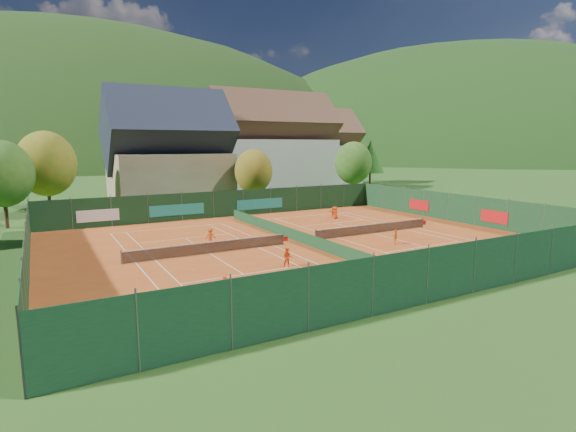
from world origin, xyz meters
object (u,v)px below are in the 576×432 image
at_px(hotel_block_a, 272,149).
at_px(player_left_mid, 287,258).
at_px(chalet, 169,156).
at_px(player_right_near, 395,237).
at_px(player_right_far_b, 333,212).
at_px(ball_hopper, 490,246).
at_px(hotel_block_b, 316,153).
at_px(player_left_near, 226,289).
at_px(player_right_far_a, 336,213).
at_px(player_left_far, 210,236).

relative_size(hotel_block_a, player_left_mid, 15.69).
distance_m(chalet, hotel_block_a, 19.94).
relative_size(player_right_near, player_right_far_b, 0.98).
relative_size(ball_hopper, player_right_far_b, 0.62).
xyz_separation_m(hotel_block_b, ball_hopper, (-19.09, -54.33, -6.06)).
bearing_deg(player_left_near, player_left_mid, 0.12).
relative_size(hotel_block_b, player_right_far_a, 12.35).
distance_m(player_left_mid, player_right_near, 11.40).
xyz_separation_m(chalet, player_right_far_b, (12.90, -20.83, -5.98)).
xyz_separation_m(hotel_block_b, player_right_near, (-23.47, -48.61, -5.99)).
bearing_deg(player_right_far_b, player_left_near, 48.08).
height_order(hotel_block_a, player_right_near, hotel_block_a).
height_order(ball_hopper, player_right_far_a, player_right_far_a).
bearing_deg(player_left_near, player_right_far_a, 7.76).
height_order(player_left_near, player_left_far, player_left_near).
distance_m(player_left_far, player_right_far_a, 17.48).
bearing_deg(hotel_block_b, player_right_near, -115.77).
bearing_deg(player_right_far_b, player_left_far, 24.56).
distance_m(player_left_near, player_right_far_b, 28.80).
distance_m(hotel_block_a, player_left_far, 40.70).
xyz_separation_m(player_left_mid, player_right_near, (11.27, 1.74, -0.06)).
bearing_deg(player_right_far_a, hotel_block_a, -108.23).
bearing_deg(player_right_far_b, ball_hopper, 97.35).
height_order(ball_hopper, player_left_near, player_left_near).
xyz_separation_m(player_left_mid, player_right_far_a, (14.47, 14.84, 0.01)).
relative_size(ball_hopper, player_right_near, 0.63).
relative_size(player_left_near, player_left_far, 1.09).
distance_m(hotel_block_b, player_right_near, 54.31).
relative_size(player_left_mid, player_left_far, 0.99).
relative_size(player_left_near, player_left_mid, 1.10).
bearing_deg(hotel_block_b, player_right_far_a, -119.71).
relative_size(chalet, player_left_mid, 11.76).
distance_m(player_left_far, player_right_near, 15.41).
xyz_separation_m(player_right_near, player_right_far_a, (3.21, 13.09, 0.07)).
height_order(chalet, ball_hopper, chalet).
distance_m(hotel_block_b, ball_hopper, 57.91).
xyz_separation_m(hotel_block_b, player_right_far_a, (-20.27, -35.52, -5.92)).
bearing_deg(chalet, ball_hopper, -70.97).
xyz_separation_m(hotel_block_a, player_left_mid, (-20.74, -42.35, -6.69)).
xyz_separation_m(chalet, player_left_near, (-7.92, -40.73, -5.86)).
bearing_deg(player_left_far, hotel_block_a, -117.79).
bearing_deg(player_right_far_a, player_left_far, 12.87).
relative_size(ball_hopper, player_right_far_a, 0.57).
height_order(hotel_block_b, player_right_far_a, hotel_block_b).
height_order(ball_hopper, player_right_far_b, player_right_far_b).
distance_m(chalet, player_left_near, 41.90).
height_order(player_left_mid, player_left_far, player_left_far).
distance_m(player_right_far_a, player_right_far_b, 0.71).
xyz_separation_m(ball_hopper, player_left_mid, (-15.65, 3.98, 0.13)).
bearing_deg(player_right_far_a, hotel_block_b, -125.11).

